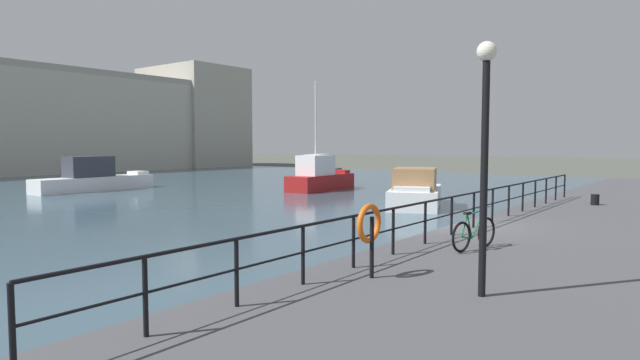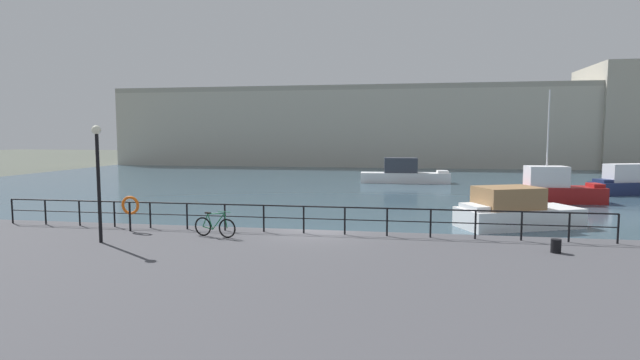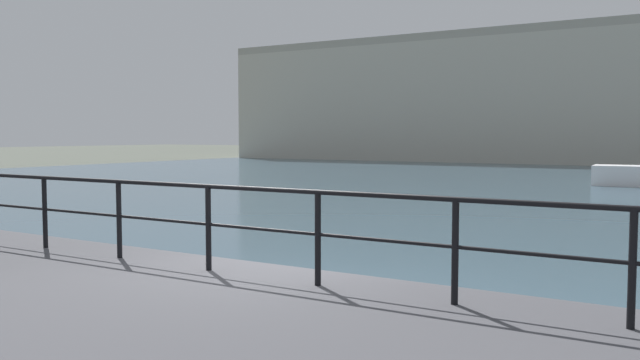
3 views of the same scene
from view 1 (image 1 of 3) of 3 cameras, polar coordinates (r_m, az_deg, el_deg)
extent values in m
plane|color=#4C5147|center=(17.12, 14.39, -7.13)|extent=(240.00, 240.00, 0.00)
cube|color=#385160|center=(40.05, -29.44, -1.21)|extent=(80.00, 60.00, 0.01)
cube|color=#A49F91|center=(79.10, -13.54, 6.59)|extent=(10.50, 13.35, 14.08)
cube|color=white|center=(27.77, 10.36, -1.82)|extent=(6.39, 4.55, 0.97)
cube|color=#997047|center=(27.03, 10.29, 0.17)|extent=(3.49, 3.03, 1.05)
cube|color=white|center=(25.24, 9.98, -1.01)|extent=(1.32, 1.83, 0.24)
cube|color=navy|center=(46.58, 0.07, 0.55)|extent=(7.48, 4.10, 0.97)
cube|color=silver|center=(45.70, -0.27, 1.97)|extent=(3.80, 2.39, 1.39)
cube|color=navy|center=(43.66, -1.20, 1.12)|extent=(1.24, 1.48, 0.24)
cube|color=maroon|center=(36.86, 0.09, -0.26)|extent=(6.13, 2.33, 1.08)
cube|color=silver|center=(36.25, -0.48, 1.61)|extent=(2.65, 1.80, 1.38)
cube|color=maroon|center=(38.94, 2.16, 0.93)|extent=(0.81, 1.40, 0.24)
cylinder|color=silver|center=(36.26, -0.49, 6.73)|extent=(0.10, 0.10, 5.09)
cube|color=white|center=(39.62, -23.28, -0.37)|extent=(8.48, 2.23, 0.97)
cube|color=#333842|center=(39.34, -23.83, 1.34)|extent=(3.17, 1.64, 1.42)
cube|color=white|center=(41.55, -19.18, 0.76)|extent=(1.07, 1.32, 0.24)
cylinder|color=black|center=(6.58, -30.47, -14.06)|extent=(0.07, 0.07, 1.05)
cylinder|color=black|center=(7.29, -18.46, -11.96)|extent=(0.07, 0.07, 1.05)
cylinder|color=black|center=(8.26, -9.06, -9.93)|extent=(0.07, 0.07, 1.05)
cylinder|color=black|center=(9.39, -1.87, -8.18)|extent=(0.07, 0.07, 1.05)
cylinder|color=black|center=(10.65, 3.66, -6.73)|extent=(0.07, 0.07, 1.05)
cylinder|color=black|center=(11.99, 7.96, -5.56)|extent=(0.07, 0.07, 1.05)
cylinder|color=black|center=(13.39, 11.37, -4.60)|extent=(0.07, 0.07, 1.05)
cylinder|color=black|center=(14.83, 14.12, -3.82)|extent=(0.07, 0.07, 1.05)
cylinder|color=black|center=(16.30, 16.37, -3.16)|extent=(0.07, 0.07, 1.05)
cylinder|color=black|center=(17.79, 18.25, -2.62)|extent=(0.07, 0.07, 1.05)
cylinder|color=black|center=(19.30, 19.83, -2.15)|extent=(0.07, 0.07, 1.05)
cylinder|color=black|center=(20.82, 21.19, -1.75)|extent=(0.07, 0.07, 1.05)
cylinder|color=black|center=(22.36, 22.35, -1.41)|extent=(0.07, 0.07, 1.05)
cylinder|color=black|center=(23.90, 23.37, -1.11)|extent=(0.07, 0.07, 1.05)
cylinder|color=black|center=(25.45, 24.26, -0.85)|extent=(0.07, 0.07, 1.05)
cylinder|color=black|center=(27.00, 25.05, -0.61)|extent=(0.07, 0.07, 1.05)
cylinder|color=black|center=(15.50, 15.33, -1.55)|extent=(24.01, 0.06, 0.06)
cylinder|color=black|center=(15.55, 15.30, -3.28)|extent=(24.01, 0.04, 0.04)
torus|color=black|center=(13.43, 17.64, -5.40)|extent=(0.72, 0.20, 0.72)
torus|color=black|center=(12.56, 15.13, -5.99)|extent=(0.72, 0.20, 0.72)
cylinder|color=#146638|center=(13.09, 16.83, -4.56)|extent=(0.54, 0.14, 0.66)
cylinder|color=#146638|center=(12.79, 15.96, -4.89)|extent=(0.24, 0.08, 0.58)
cylinder|color=#146638|center=(12.97, 16.62, -3.36)|extent=(0.72, 0.18, 0.11)
cylinder|color=#146638|center=(12.74, 15.66, -6.04)|extent=(0.43, 0.12, 0.12)
cylinder|color=#146638|center=(12.61, 15.43, -4.83)|extent=(0.26, 0.09, 0.51)
cylinder|color=#146638|center=(13.35, 17.55, -4.24)|extent=(0.14, 0.06, 0.57)
cube|color=black|center=(12.67, 15.74, -3.49)|extent=(0.23, 0.13, 0.05)
cylinder|color=#146638|center=(13.26, 17.46, -2.85)|extent=(0.51, 0.13, 0.02)
cylinder|color=black|center=(24.21, 27.72, -1.90)|extent=(0.32, 0.32, 0.44)
cylinder|color=black|center=(9.87, 5.66, -7.31)|extent=(0.08, 0.08, 1.15)
torus|color=orange|center=(9.83, 5.38, -4.71)|extent=(0.75, 0.11, 0.75)
cylinder|color=black|center=(8.88, 17.41, 0.00)|extent=(0.12, 0.12, 3.83)
sphere|color=silver|center=(8.98, 17.69, 13.19)|extent=(0.32, 0.32, 0.32)
camera|label=2|loc=(22.48, 71.18, 4.56)|focal=27.20mm
camera|label=3|loc=(20.57, 38.76, 0.81)|focal=37.31mm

